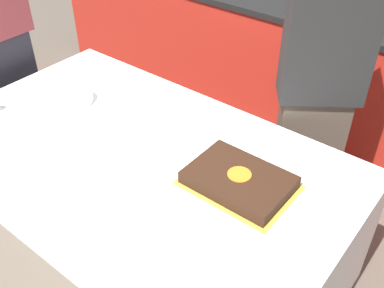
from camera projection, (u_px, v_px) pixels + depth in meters
name	position (u px, v px, depth m)	size (l,w,h in m)	color
ground_plane	(158.00, 241.00, 2.58)	(14.00, 14.00, 0.00)	brown
back_counter	(298.00, 68.00, 3.28)	(4.40, 0.58, 0.92)	#A82319
dining_table	(155.00, 195.00, 2.36)	(2.00, 0.98, 0.72)	white
cake	(239.00, 180.00, 1.88)	(0.46, 0.33, 0.06)	gold
plate_stack	(73.00, 97.00, 2.41)	(0.22, 0.22, 0.05)	white
side_plate_near_cake	(265.00, 147.00, 2.10)	(0.22, 0.22, 0.00)	white
person_cutting_cake	(318.00, 93.00, 2.27)	(0.45, 0.40, 1.63)	#4C4238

